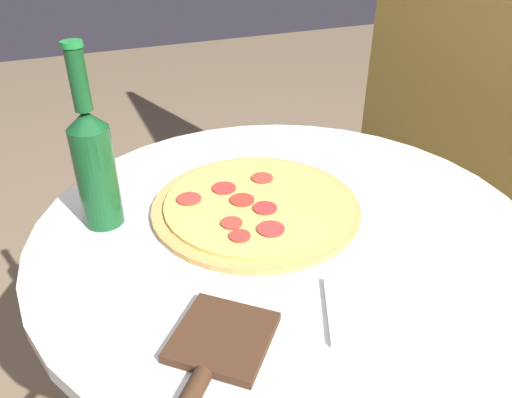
# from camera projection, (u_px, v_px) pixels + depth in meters

# --- Properties ---
(table) EXTENTS (0.81, 0.81, 0.73)m
(table) POSITION_uv_depth(u_px,v_px,m) (282.00, 310.00, 0.91)
(table) COLOR silver
(table) RESTS_ON ground_plane
(pizza) EXTENTS (0.35, 0.35, 0.02)m
(pizza) POSITION_uv_depth(u_px,v_px,m) (256.00, 205.00, 0.84)
(pizza) COLOR tan
(pizza) RESTS_ON table
(beer_bottle) EXTENTS (0.06, 0.06, 0.29)m
(beer_bottle) POSITION_uv_depth(u_px,v_px,m) (94.00, 162.00, 0.76)
(beer_bottle) COLOR #144C23
(beer_bottle) RESTS_ON table
(pizza_paddle) EXTENTS (0.24, 0.22, 0.02)m
(pizza_paddle) POSITION_uv_depth(u_px,v_px,m) (208.00, 364.00, 0.56)
(pizza_paddle) COLOR #422819
(pizza_paddle) RESTS_ON table
(napkin) EXTENTS (0.14, 0.11, 0.01)m
(napkin) POSITION_uv_depth(u_px,v_px,m) (355.00, 311.00, 0.63)
(napkin) COLOR white
(napkin) RESTS_ON table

